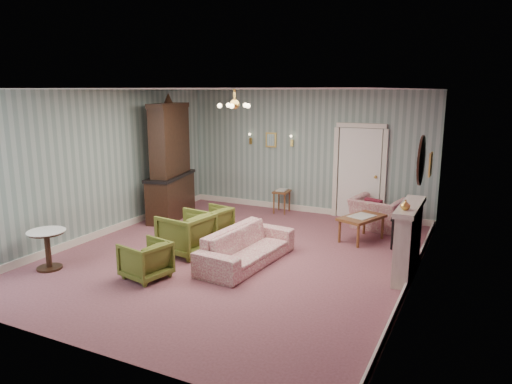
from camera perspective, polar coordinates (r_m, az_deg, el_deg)
The scene contains 27 objects.
floor at distance 8.49m, azimuth -2.42°, elevation -7.67°, with size 7.00×7.00×0.00m, color #8E535E.
ceiling at distance 7.99m, azimuth -2.61°, elevation 12.31°, with size 7.00×7.00×0.00m, color white.
wall_back at distance 11.27m, azimuth 6.06°, elevation 4.82°, with size 6.00×6.00×0.00m, color gray.
wall_front at distance 5.39m, azimuth -20.68°, elevation -4.01°, with size 6.00×6.00×0.00m, color gray.
wall_left at distance 9.89m, azimuth -17.98°, elevation 3.27°, with size 7.00×7.00×0.00m, color gray.
wall_right at distance 7.20m, azimuth 18.95°, elevation 0.05°, with size 7.00×7.00×0.00m, color gray.
wall_right_floral at distance 7.20m, azimuth 18.83°, elevation 0.06°, with size 7.00×7.00×0.00m, color #B55A85.
door at distance 10.92m, azimuth 12.37°, elevation 2.40°, with size 1.12×0.12×2.16m, color white, non-canonical shape.
olive_chair_a at distance 7.61m, azimuth -13.18°, elevation -7.76°, with size 0.64×0.60×0.65m, color #5E6724.
olive_chair_b at distance 8.55m, azimuth -8.42°, elevation -4.73°, with size 0.80×0.75×0.83m, color #5E6724.
olive_chair_c at distance 9.39m, azimuth -5.47°, elevation -3.53°, with size 0.68×0.63×0.70m, color #5E6724.
sofa_chintz at distance 8.00m, azimuth -1.13°, elevation -5.89°, with size 2.04×0.60×0.80m, color #A04057.
wingback_chair at distance 10.30m, azimuth 14.47°, elevation -1.89°, with size 1.02×0.66×0.89m, color #A04057.
dresser at distance 10.83m, azimuth -10.37°, elevation 4.03°, with size 0.57×1.66×2.76m, color black, non-canonical shape.
fireplace at distance 7.82m, azimuth 17.88°, elevation -5.55°, with size 0.30×1.40×1.16m, color beige, non-canonical shape.
mantel_vase at distance 7.26m, azimuth 17.58°, elevation -1.50°, with size 0.15×0.15×0.15m, color gold.
oval_mirror at distance 7.53m, azimuth 19.26°, elevation 3.63°, with size 0.04×0.76×0.84m, color white, non-canonical shape.
framed_print at distance 8.89m, azimuth 20.31°, elevation 3.14°, with size 0.04×0.34×0.42m, color gold, non-canonical shape.
coffee_table at distance 9.46m, azimuth 12.59°, elevation -4.29°, with size 0.54×0.97×0.49m, color brown, non-canonical shape.
side_table_black at distance 9.17m, azimuth 17.17°, elevation -4.75°, with size 0.39×0.39×0.59m, color black, non-canonical shape.
pedestal_table at distance 8.48m, azimuth -23.82°, elevation -6.39°, with size 0.61×0.61×0.66m, color black, non-canonical shape.
nesting_table at distance 11.33m, azimuth 3.12°, elevation -1.06°, with size 0.35×0.45×0.58m, color brown, non-canonical shape.
gilt_mirror_back at distance 11.55m, azimuth 1.80°, elevation 6.30°, with size 0.28×0.06×0.36m, color gold, non-canonical shape.
sconce_left at distance 11.77m, azimuth -0.69°, elevation 6.42°, with size 0.16×0.12×0.30m, color gold, non-canonical shape.
sconce_right at distance 11.31m, azimuth 4.31°, elevation 6.15°, with size 0.16×0.12×0.30m, color gold, non-canonical shape.
chandelier at distance 7.99m, azimuth -2.59°, elevation 10.37°, with size 0.56×0.56×0.36m, color gold, non-canonical shape.
burgundy_cushion at distance 10.16m, azimuth 14.02°, elevation -1.86°, with size 0.38×0.10×0.38m, color maroon.
Camera 1 is at (3.84, -7.01, 2.88)m, focal length 33.15 mm.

